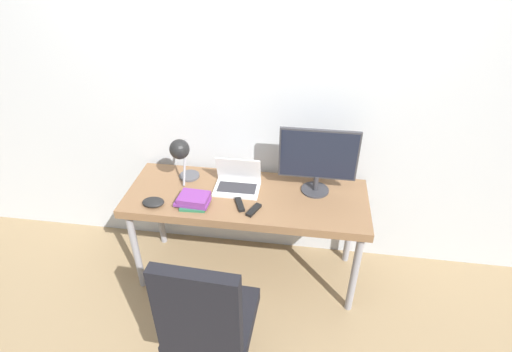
{
  "coord_description": "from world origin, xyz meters",
  "views": [
    {
      "loc": [
        0.37,
        -1.86,
        2.37
      ],
      "look_at": [
        0.07,
        0.27,
        0.93
      ],
      "focal_mm": 28.0,
      "sensor_mm": 36.0,
      "label": 1
    }
  ],
  "objects_px": {
    "game_controller": "(153,202)",
    "monitor": "(318,158)",
    "office_chair": "(207,321)",
    "book_stack": "(194,200)",
    "laptop": "(237,182)",
    "desk_lamp": "(181,153)"
  },
  "relations": [
    {
      "from": "office_chair",
      "to": "game_controller",
      "type": "height_order",
      "value": "office_chair"
    },
    {
      "from": "laptop",
      "to": "office_chair",
      "type": "bearing_deg",
      "value": -89.61
    },
    {
      "from": "office_chair",
      "to": "game_controller",
      "type": "distance_m",
      "value": 0.89
    },
    {
      "from": "desk_lamp",
      "to": "game_controller",
      "type": "bearing_deg",
      "value": -121.09
    },
    {
      "from": "laptop",
      "to": "book_stack",
      "type": "distance_m",
      "value": 0.34
    },
    {
      "from": "book_stack",
      "to": "laptop",
      "type": "bearing_deg",
      "value": 41.94
    },
    {
      "from": "monitor",
      "to": "book_stack",
      "type": "distance_m",
      "value": 0.86
    },
    {
      "from": "desk_lamp",
      "to": "office_chair",
      "type": "relative_size",
      "value": 0.36
    },
    {
      "from": "desk_lamp",
      "to": "monitor",
      "type": "bearing_deg",
      "value": 4.73
    },
    {
      "from": "monitor",
      "to": "game_controller",
      "type": "distance_m",
      "value": 1.12
    },
    {
      "from": "laptop",
      "to": "office_chair",
      "type": "relative_size",
      "value": 0.3
    },
    {
      "from": "desk_lamp",
      "to": "game_controller",
      "type": "distance_m",
      "value": 0.37
    },
    {
      "from": "book_stack",
      "to": "game_controller",
      "type": "xyz_separation_m",
      "value": [
        -0.26,
        -0.04,
        -0.02
      ]
    },
    {
      "from": "desk_lamp",
      "to": "office_chair",
      "type": "bearing_deg",
      "value": -67.81
    },
    {
      "from": "desk_lamp",
      "to": "book_stack",
      "type": "xyz_separation_m",
      "value": [
        0.12,
        -0.2,
        -0.23
      ]
    },
    {
      "from": "monitor",
      "to": "desk_lamp",
      "type": "bearing_deg",
      "value": -175.27
    },
    {
      "from": "desk_lamp",
      "to": "office_chair",
      "type": "xyz_separation_m",
      "value": [
        0.38,
        -0.93,
        -0.46
      ]
    },
    {
      "from": "book_stack",
      "to": "office_chair",
      "type": "bearing_deg",
      "value": -70.64
    },
    {
      "from": "laptop",
      "to": "game_controller",
      "type": "distance_m",
      "value": 0.58
    },
    {
      "from": "game_controller",
      "to": "monitor",
      "type": "bearing_deg",
      "value": 16.51
    },
    {
      "from": "monitor",
      "to": "game_controller",
      "type": "relative_size",
      "value": 3.55
    },
    {
      "from": "desk_lamp",
      "to": "game_controller",
      "type": "height_order",
      "value": "desk_lamp"
    }
  ]
}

